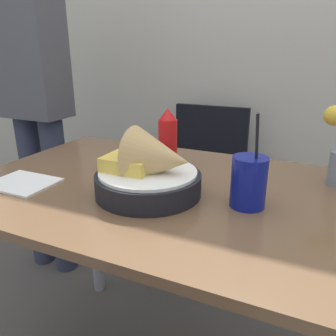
{
  "coord_description": "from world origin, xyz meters",
  "views": [
    {
      "loc": [
        0.3,
        -0.77,
        1.1
      ],
      "look_at": [
        -0.03,
        -0.02,
        0.81
      ],
      "focal_mm": 35.0,
      "sensor_mm": 36.0,
      "label": 1
    }
  ],
  "objects_px": {
    "person_standing": "(32,82)",
    "food_basket": "(152,172)",
    "drink_cup": "(249,183)",
    "chair_far_window": "(204,172)",
    "ketchup_bottle": "(168,139)"
  },
  "relations": [
    {
      "from": "person_standing",
      "to": "chair_far_window",
      "type": "bearing_deg",
      "value": 31.61
    },
    {
      "from": "chair_far_window",
      "to": "ketchup_bottle",
      "type": "bearing_deg",
      "value": -82.73
    },
    {
      "from": "food_basket",
      "to": "person_standing",
      "type": "distance_m",
      "value": 0.97
    },
    {
      "from": "food_basket",
      "to": "drink_cup",
      "type": "relative_size",
      "value": 1.18
    },
    {
      "from": "person_standing",
      "to": "food_basket",
      "type": "bearing_deg",
      "value": -28.27
    },
    {
      "from": "drink_cup",
      "to": "chair_far_window",
      "type": "bearing_deg",
      "value": 114.09
    },
    {
      "from": "ketchup_bottle",
      "to": "person_standing",
      "type": "relative_size",
      "value": 0.11
    },
    {
      "from": "ketchup_bottle",
      "to": "drink_cup",
      "type": "relative_size",
      "value": 0.81
    },
    {
      "from": "food_basket",
      "to": "ketchup_bottle",
      "type": "relative_size",
      "value": 1.46
    },
    {
      "from": "chair_far_window",
      "to": "ketchup_bottle",
      "type": "distance_m",
      "value": 0.75
    },
    {
      "from": "food_basket",
      "to": "ketchup_bottle",
      "type": "height_order",
      "value": "ketchup_bottle"
    },
    {
      "from": "chair_far_window",
      "to": "food_basket",
      "type": "distance_m",
      "value": 0.95
    },
    {
      "from": "food_basket",
      "to": "person_standing",
      "type": "bearing_deg",
      "value": 151.73
    },
    {
      "from": "ketchup_bottle",
      "to": "person_standing",
      "type": "height_order",
      "value": "person_standing"
    },
    {
      "from": "chair_far_window",
      "to": "drink_cup",
      "type": "relative_size",
      "value": 3.62
    }
  ]
}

